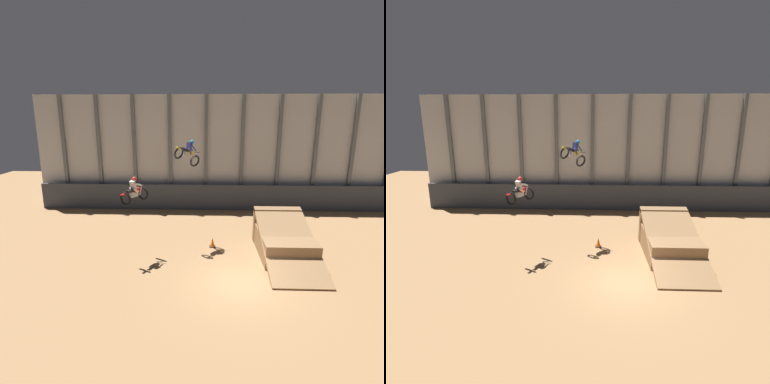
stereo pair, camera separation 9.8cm
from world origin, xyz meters
TOP-DOWN VIEW (x-y plane):
  - ground_plane at (0.00, 0.00)m, footprint 60.00×60.00m
  - arena_back_wall at (-0.00, 12.68)m, footprint 32.00×0.40m
  - lower_barrier at (0.00, 11.88)m, footprint 31.36×0.20m
  - dirt_ramp at (2.94, 3.53)m, footprint 2.90×5.96m
  - rider_bike_left_air at (-5.44, 2.63)m, footprint 1.38×1.73m
  - rider_bike_right_air at (-2.65, 4.79)m, footprint 1.69×1.71m
  - traffic_cone_near_ramp at (-1.13, 4.21)m, footprint 0.36×0.36m

SIDE VIEW (x-z plane):
  - ground_plane at x=0.00m, z-range 0.00..0.00m
  - traffic_cone_near_ramp at x=-1.13m, z-range -0.01..0.57m
  - dirt_ramp at x=2.94m, z-range -0.40..1.97m
  - lower_barrier at x=0.00m, z-range 0.00..2.20m
  - rider_bike_left_air at x=-5.44m, z-range 3.10..4.55m
  - arena_back_wall at x=0.00m, z-range 0.00..9.59m
  - rider_bike_right_air at x=-2.65m, z-range 4.85..6.51m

